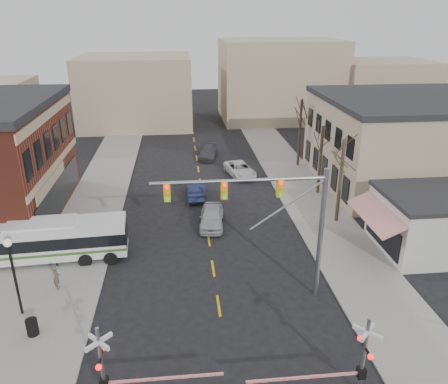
# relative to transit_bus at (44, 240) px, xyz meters

# --- Properties ---
(ground) EXTENTS (160.00, 160.00, 0.00)m
(ground) POSITION_rel_transit_bus_xyz_m (11.20, -8.14, -1.61)
(ground) COLOR black
(ground) RESTS_ON ground
(sidewalk_west) EXTENTS (5.00, 60.00, 0.12)m
(sidewalk_west) POSITION_rel_transit_bus_xyz_m (1.70, 11.86, -1.55)
(sidewalk_west) COLOR gray
(sidewalk_west) RESTS_ON ground
(sidewalk_east) EXTENTS (5.00, 60.00, 0.12)m
(sidewalk_east) POSITION_rel_transit_bus_xyz_m (20.70, 11.86, -1.55)
(sidewalk_east) COLOR gray
(sidewalk_east) RESTS_ON ground
(tan_building) EXTENTS (20.30, 15.30, 8.50)m
(tan_building) POSITION_rel_transit_bus_xyz_m (33.20, 11.86, 2.65)
(tan_building) COLOR tan
(tan_building) RESTS_ON ground
(awning_shop) EXTENTS (9.74, 6.20, 4.30)m
(awning_shop) POSITION_rel_transit_bus_xyz_m (27.17, -1.14, 0.56)
(awning_shop) COLOR beige
(awning_shop) RESTS_ON ground
(tree_east_a) EXTENTS (0.28, 0.28, 6.75)m
(tree_east_a) POSITION_rel_transit_bus_xyz_m (21.70, 3.86, 1.89)
(tree_east_a) COLOR #382B21
(tree_east_a) RESTS_ON sidewalk_east
(tree_east_b) EXTENTS (0.28, 0.28, 6.30)m
(tree_east_b) POSITION_rel_transit_bus_xyz_m (22.00, 9.86, 1.66)
(tree_east_b) COLOR #382B21
(tree_east_b) RESTS_ON sidewalk_east
(tree_east_c) EXTENTS (0.28, 0.28, 7.20)m
(tree_east_c) POSITION_rel_transit_bus_xyz_m (22.20, 17.86, 2.11)
(tree_east_c) COLOR #382B21
(tree_east_c) RESTS_ON sidewalk_east
(transit_bus) EXTENTS (11.04, 3.08, 2.81)m
(transit_bus) POSITION_rel_transit_bus_xyz_m (0.00, 0.00, 0.00)
(transit_bus) COLOR silver
(transit_bus) RESTS_ON ground
(traffic_signal_mast) EXTENTS (9.53, 0.30, 8.00)m
(traffic_signal_mast) POSITION_rel_transit_bus_xyz_m (14.42, -5.62, 4.11)
(traffic_signal_mast) COLOR gray
(traffic_signal_mast) RESTS_ON ground
(rr_crossing_west) EXTENTS (5.60, 1.36, 4.00)m
(rr_crossing_west) POSITION_rel_transit_bus_xyz_m (6.17, -12.37, 0.36)
(rr_crossing_west) COLOR gray
(rr_crossing_west) RESTS_ON ground
(rr_crossing_east) EXTENTS (5.60, 1.36, 4.00)m
(rr_crossing_east) POSITION_rel_transit_bus_xyz_m (16.42, -12.94, 0.36)
(rr_crossing_east) COLOR gray
(rr_crossing_east) RESTS_ON ground
(street_lamp) EXTENTS (0.44, 0.44, 4.68)m
(street_lamp) POSITION_rel_transit_bus_xyz_m (0.20, -5.82, 1.83)
(street_lamp) COLOR black
(street_lamp) RESTS_ON sidewalk_west
(trash_bin) EXTENTS (0.60, 0.60, 0.91)m
(trash_bin) POSITION_rel_transit_bus_xyz_m (1.34, -7.67, -1.03)
(trash_bin) COLOR black
(trash_bin) RESTS_ON sidewalk_west
(car_a) EXTENTS (2.34, 4.72, 1.55)m
(car_a) POSITION_rel_transit_bus_xyz_m (11.60, 4.19, -0.83)
(car_a) COLOR #AAABAF
(car_a) RESTS_ON ground
(car_b) EXTENTS (1.57, 4.46, 1.47)m
(car_b) POSITION_rel_transit_bus_xyz_m (10.61, 10.19, -0.87)
(car_b) COLOR #1A2242
(car_b) RESTS_ON ground
(car_c) EXTENTS (3.29, 5.29, 1.36)m
(car_c) POSITION_rel_transit_bus_xyz_m (15.41, 15.39, -0.92)
(car_c) COLOR silver
(car_c) RESTS_ON ground
(car_d) EXTENTS (2.71, 4.83, 1.32)m
(car_d) POSITION_rel_transit_bus_xyz_m (12.56, 21.86, -0.94)
(car_d) COLOR #404045
(car_d) RESTS_ON ground
(pedestrian_near) EXTENTS (0.47, 0.62, 1.54)m
(pedestrian_near) POSITION_rel_transit_bus_xyz_m (1.61, -3.56, -0.71)
(pedestrian_near) COLOR #564A44
(pedestrian_near) RESTS_ON sidewalk_west
(pedestrian_far) EXTENTS (1.10, 1.13, 1.84)m
(pedestrian_far) POSITION_rel_transit_bus_xyz_m (1.18, -0.66, -0.57)
(pedestrian_far) COLOR #35375E
(pedestrian_far) RESTS_ON sidewalk_west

